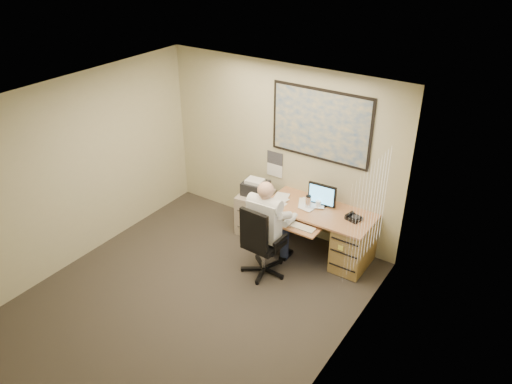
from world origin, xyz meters
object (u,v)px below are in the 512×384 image
Objects in this scene: filing_cabinet at (256,208)px; person at (265,228)px; desk at (339,234)px; office_chair at (262,254)px.

person reaches higher than filing_cabinet.
desk is at bearing -6.96° from filing_cabinet.
office_chair is 0.78× the size of person.
desk is at bearing 44.75° from person.
office_chair is at bearing -58.62° from filing_cabinet.
desk is 1.15m from person.
office_chair reaches higher than desk.
filing_cabinet is 0.64× the size of person.
desk is 1.12× the size of person.
office_chair reaches higher than filing_cabinet.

